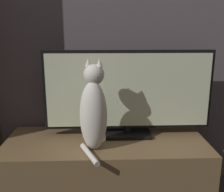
% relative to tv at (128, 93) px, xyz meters
% --- Properties ---
extents(tv_stand, '(1.19, 0.49, 0.41)m').
position_rel_tv_xyz_m(tv_stand, '(-0.14, -0.08, -0.48)').
color(tv_stand, brown).
rests_on(tv_stand, ground_plane).
extents(tv, '(1.01, 0.17, 0.53)m').
position_rel_tv_xyz_m(tv, '(0.00, 0.00, 0.00)').
color(tv, black).
rests_on(tv, tv_stand).
extents(cat, '(0.17, 0.30, 0.50)m').
position_rel_tv_xyz_m(cat, '(-0.20, -0.19, -0.05)').
color(cat, silver).
rests_on(cat, tv_stand).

